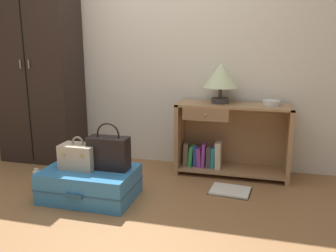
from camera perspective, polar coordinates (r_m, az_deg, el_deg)
name	(u,v)px	position (r m, az deg, el deg)	size (l,w,h in m)	color
ground_plane	(94,221)	(2.78, -11.77, -14.67)	(9.00, 9.00, 0.00)	olive
back_wall	(153,41)	(3.85, -2.47, 13.42)	(6.40, 0.10, 2.60)	silver
wardrobe	(38,63)	(4.12, -20.02, 9.47)	(0.84, 0.47, 2.14)	black
bookshelf	(228,140)	(3.58, 9.55, -2.14)	(1.09, 0.38, 0.71)	#A37A51
table_lamp	(221,76)	(3.49, 8.46, 7.85)	(0.33, 0.33, 0.39)	#3D3838
bowl	(272,103)	(3.49, 16.23, 3.58)	(0.16, 0.16, 0.05)	silver
suitcase_large	(90,183)	(3.11, -12.35, -8.96)	(0.76, 0.54, 0.26)	teal
train_case	(79,156)	(3.07, -14.10, -4.69)	(0.30, 0.19, 0.28)	#B7A88E
handbag	(109,152)	(2.99, -9.46, -4.18)	(0.34, 0.14, 0.39)	black
bottle	(37,179)	(3.44, -20.19, -8.03)	(0.07, 0.07, 0.19)	white
open_book_on_floor	(230,191)	(3.25, 9.91, -10.16)	(0.38, 0.30, 0.02)	white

